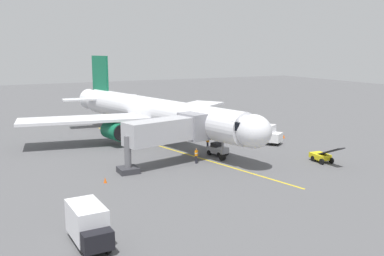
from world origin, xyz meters
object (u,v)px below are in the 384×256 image
object	(u,v)px
ground_crew_wing_walker	(208,142)
box_truck_portside	(89,225)
tug_starboard_side	(218,149)
airplane	(154,112)
belt_loader_rear_apron	(322,156)
safety_cone_nose_left	(284,136)
box_truck_near_nose	(264,133)
jet_bridge	(172,131)
safety_cone_nose_right	(105,180)
ground_crew_marshaller	(196,156)

from	to	relation	value
ground_crew_wing_walker	box_truck_portside	world-z (taller)	box_truck_portside
box_truck_portside	tug_starboard_side	bearing A→B (deg)	-138.88
airplane	tug_starboard_side	world-z (taller)	airplane
airplane	tug_starboard_side	xyz separation A→B (m)	(-3.80, 11.00, -3.30)
tug_starboard_side	belt_loader_rear_apron	size ratio (longest dim) A/B	0.57
safety_cone_nose_left	ground_crew_wing_walker	bearing A→B (deg)	3.63
box_truck_near_nose	box_truck_portside	distance (m)	34.74
jet_bridge	box_truck_portside	distance (m)	20.84
safety_cone_nose_left	safety_cone_nose_right	distance (m)	29.95
tug_starboard_side	safety_cone_nose_right	bearing A→B (deg)	17.16
box_truck_near_nose	box_truck_portside	xyz separation A→B (m)	(28.45, 19.94, 0.00)
tug_starboard_side	safety_cone_nose_right	world-z (taller)	tug_starboard_side
box_truck_near_nose	safety_cone_nose_left	bearing A→B (deg)	-161.58
belt_loader_rear_apron	safety_cone_nose_left	bearing A→B (deg)	-110.18
ground_crew_marshaller	airplane	bearing A→B (deg)	-91.16
ground_crew_wing_walker	safety_cone_nose_left	bearing A→B (deg)	-176.37
airplane	ground_crew_wing_walker	size ratio (longest dim) A/B	23.39
jet_bridge	tug_starboard_side	world-z (taller)	jet_bridge
box_truck_portside	belt_loader_rear_apron	size ratio (longest dim) A/B	1.00
safety_cone_nose_left	safety_cone_nose_right	size ratio (longest dim) A/B	1.00
ground_crew_wing_walker	safety_cone_nose_right	xyz separation A→B (m)	(15.67, 8.16, -0.61)
airplane	box_truck_portside	size ratio (longest dim) A/B	8.55
belt_loader_rear_apron	safety_cone_nose_right	bearing A→B (deg)	-8.28
ground_crew_marshaller	tug_starboard_side	world-z (taller)	ground_crew_marshaller
box_truck_portside	ground_crew_marshaller	bearing A→B (deg)	-136.31
ground_crew_marshaller	belt_loader_rear_apron	distance (m)	14.21
ground_crew_marshaller	box_truck_near_nose	bearing A→B (deg)	-158.68
airplane	tug_starboard_side	bearing A→B (deg)	109.06
belt_loader_rear_apron	safety_cone_nose_right	world-z (taller)	belt_loader_rear_apron
belt_loader_rear_apron	safety_cone_nose_left	world-z (taller)	belt_loader_rear_apron
belt_loader_rear_apron	ground_crew_marshaller	bearing A→B (deg)	-24.56
belt_loader_rear_apron	safety_cone_nose_right	xyz separation A→B (m)	(23.99, -3.49, -0.44)
box_truck_portside	safety_cone_nose_right	bearing A→B (deg)	-110.03
ground_crew_marshaller	ground_crew_wing_walker	xyz separation A→B (m)	(-4.60, -5.74, 0.00)
tug_starboard_side	safety_cone_nose_right	xyz separation A→B (m)	(15.14, 4.67, -0.43)
ground_crew_wing_walker	box_truck_portside	bearing A→B (deg)	45.63
safety_cone_nose_right	box_truck_portside	bearing A→B (deg)	69.97
box_truck_near_nose	safety_cone_nose_right	world-z (taller)	box_truck_near_nose
jet_bridge	ground_crew_marshaller	distance (m)	3.96
airplane	jet_bridge	bearing A→B (deg)	77.16
airplane	box_truck_portside	distance (m)	32.48
box_truck_near_nose	safety_cone_nose_left	distance (m)	5.07
jet_bridge	safety_cone_nose_left	world-z (taller)	jet_bridge
box_truck_portside	safety_cone_nose_left	xyz separation A→B (m)	(-33.14, -21.50, -1.11)
airplane	belt_loader_rear_apron	xyz separation A→B (m)	(-12.65, 19.16, -3.29)
box_truck_near_nose	belt_loader_rear_apron	size ratio (longest dim) A/B	1.05
tug_starboard_side	safety_cone_nose_left	size ratio (longest dim) A/B	4.81
safety_cone_nose_right	ground_crew_marshaller	bearing A→B (deg)	-167.71
box_truck_near_nose	safety_cone_nose_right	distance (m)	25.03
tug_starboard_side	safety_cone_nose_right	size ratio (longest dim) A/B	4.81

